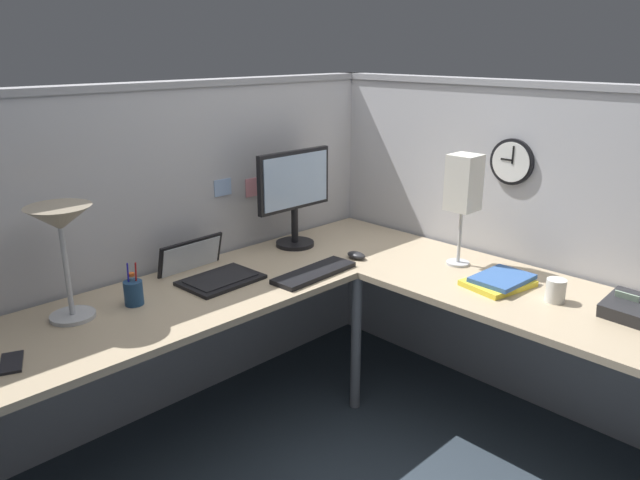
# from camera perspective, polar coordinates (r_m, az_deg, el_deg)

# --- Properties ---
(ground_plane) EXTENTS (6.80, 6.80, 0.00)m
(ground_plane) POSITION_cam_1_polar(r_m,az_deg,el_deg) (2.96, 3.53, -17.85)
(ground_plane) COLOR #2D3842
(cubicle_wall_back) EXTENTS (2.57, 0.12, 1.58)m
(cubicle_wall_back) POSITION_cam_1_polar(r_m,az_deg,el_deg) (2.99, -13.46, -0.77)
(cubicle_wall_back) COLOR #B2B2B7
(cubicle_wall_back) RESTS_ON ground
(cubicle_wall_right) EXTENTS (0.12, 2.37, 1.58)m
(cubicle_wall_right) POSITION_cam_1_polar(r_m,az_deg,el_deg) (3.13, 18.26, -0.41)
(cubicle_wall_right) COLOR #B2B2B7
(cubicle_wall_right) RESTS_ON ground
(desk) EXTENTS (2.35, 2.15, 0.73)m
(desk) POSITION_cam_1_polar(r_m,az_deg,el_deg) (2.51, 2.37, -7.97)
(desk) COLOR tan
(desk) RESTS_ON ground
(monitor) EXTENTS (0.46, 0.20, 0.50)m
(monitor) POSITION_cam_1_polar(r_m,az_deg,el_deg) (3.08, -2.44, 4.67)
(monitor) COLOR black
(monitor) RESTS_ON desk
(laptop) EXTENTS (0.36, 0.40, 0.22)m
(laptop) POSITION_cam_1_polar(r_m,az_deg,el_deg) (2.77, -10.64, -2.94)
(laptop) COLOR black
(laptop) RESTS_ON desk
(keyboard) EXTENTS (0.44, 0.16, 0.02)m
(keyboard) POSITION_cam_1_polar(r_m,az_deg,el_deg) (2.75, -0.56, -3.13)
(keyboard) COLOR black
(keyboard) RESTS_ON desk
(computer_mouse) EXTENTS (0.06, 0.10, 0.03)m
(computer_mouse) POSITION_cam_1_polar(r_m,az_deg,el_deg) (2.96, 3.46, -1.46)
(computer_mouse) COLOR #232326
(computer_mouse) RESTS_ON desk
(desk_lamp_dome) EXTENTS (0.24, 0.24, 0.44)m
(desk_lamp_dome) POSITION_cam_1_polar(r_m,az_deg,el_deg) (2.40, -23.42, 1.08)
(desk_lamp_dome) COLOR #B7BABF
(desk_lamp_dome) RESTS_ON desk
(pen_cup) EXTENTS (0.08, 0.08, 0.18)m
(pen_cup) POSITION_cam_1_polar(r_m,az_deg,el_deg) (2.54, -17.29, -4.77)
(pen_cup) COLOR navy
(pen_cup) RESTS_ON desk
(cell_phone) EXTENTS (0.12, 0.16, 0.01)m
(cell_phone) POSITION_cam_1_polar(r_m,az_deg,el_deg) (2.26, -27.25, -10.32)
(cell_phone) COLOR black
(cell_phone) RESTS_ON desk
(office_phone) EXTENTS (0.20, 0.21, 0.11)m
(office_phone) POSITION_cam_1_polar(r_m,az_deg,el_deg) (2.60, 27.77, -5.93)
(office_phone) COLOR #232326
(office_phone) RESTS_ON desk
(book_stack) EXTENTS (0.31, 0.26, 0.04)m
(book_stack) POSITION_cam_1_polar(r_m,az_deg,el_deg) (2.74, 16.70, -3.76)
(book_stack) COLOR yellow
(book_stack) RESTS_ON desk
(desk_lamp_paper) EXTENTS (0.13, 0.13, 0.53)m
(desk_lamp_paper) POSITION_cam_1_polar(r_m,az_deg,el_deg) (2.85, 13.48, 5.01)
(desk_lamp_paper) COLOR #B7BABF
(desk_lamp_paper) RESTS_ON desk
(coffee_mug) EXTENTS (0.08, 0.08, 0.10)m
(coffee_mug) POSITION_cam_1_polar(r_m,az_deg,el_deg) (2.64, 21.47, -4.48)
(coffee_mug) COLOR silver
(coffee_mug) RESTS_ON desk
(wall_clock) EXTENTS (0.04, 0.22, 0.22)m
(wall_clock) POSITION_cam_1_polar(r_m,az_deg,el_deg) (3.00, 17.79, 7.10)
(wall_clock) COLOR black
(pinned_note_leftmost) EXTENTS (0.10, 0.00, 0.08)m
(pinned_note_leftmost) POSITION_cam_1_polar(r_m,az_deg,el_deg) (3.01, -9.22, 4.95)
(pinned_note_leftmost) COLOR #99B7E5
(pinned_note_middle) EXTENTS (0.08, 0.00, 0.10)m
(pinned_note_middle) POSITION_cam_1_polar(r_m,az_deg,el_deg) (3.12, -6.50, 4.99)
(pinned_note_middle) COLOR pink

